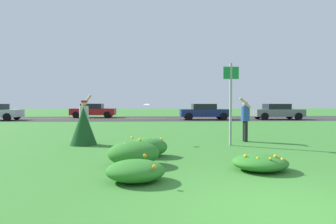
{
  "coord_description": "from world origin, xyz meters",
  "views": [
    {
      "loc": [
        -1.85,
        -3.9,
        1.55
      ],
      "look_at": [
        -1.28,
        7.5,
        1.18
      ],
      "focal_mm": 31.04,
      "sensor_mm": 36.0,
      "label": 1
    }
  ],
  "objects_px": {
    "frisbee_white": "(147,105)",
    "car_gray_rightmost": "(277,111)",
    "person_thrower_red_cap_gray_shirt": "(84,117)",
    "car_navy_center_right": "(205,112)",
    "person_catcher_blue_shirt": "(245,117)",
    "sign_post_near_path": "(231,96)",
    "car_red_center_left": "(93,111)"
  },
  "relations": [
    {
      "from": "person_catcher_blue_shirt",
      "to": "car_gray_rightmost",
      "type": "height_order",
      "value": "person_catcher_blue_shirt"
    },
    {
      "from": "car_red_center_left",
      "to": "car_navy_center_right",
      "type": "height_order",
      "value": "same"
    },
    {
      "from": "frisbee_white",
      "to": "sign_post_near_path",
      "type": "bearing_deg",
      "value": -13.27
    },
    {
      "from": "sign_post_near_path",
      "to": "car_gray_rightmost",
      "type": "xyz_separation_m",
      "value": [
        8.68,
        16.01,
        -1.04
      ]
    },
    {
      "from": "person_thrower_red_cap_gray_shirt",
      "to": "car_navy_center_right",
      "type": "distance_m",
      "value": 16.95
    },
    {
      "from": "person_catcher_blue_shirt",
      "to": "car_gray_rightmost",
      "type": "distance_m",
      "value": 16.9
    },
    {
      "from": "person_thrower_red_cap_gray_shirt",
      "to": "car_gray_rightmost",
      "type": "xyz_separation_m",
      "value": [
        14.08,
        15.31,
        -0.26
      ]
    },
    {
      "from": "frisbee_white",
      "to": "car_navy_center_right",
      "type": "xyz_separation_m",
      "value": [
        4.91,
        15.29,
        -0.73
      ]
    },
    {
      "from": "car_navy_center_right",
      "to": "car_red_center_left",
      "type": "bearing_deg",
      "value": 159.91
    },
    {
      "from": "person_thrower_red_cap_gray_shirt",
      "to": "car_gray_rightmost",
      "type": "bearing_deg",
      "value": 47.4
    },
    {
      "from": "frisbee_white",
      "to": "car_navy_center_right",
      "type": "relative_size",
      "value": 0.05
    },
    {
      "from": "car_navy_center_right",
      "to": "car_gray_rightmost",
      "type": "distance_m",
      "value": 6.81
    },
    {
      "from": "sign_post_near_path",
      "to": "person_catcher_blue_shirt",
      "type": "height_order",
      "value": "sign_post_near_path"
    },
    {
      "from": "sign_post_near_path",
      "to": "car_navy_center_right",
      "type": "xyz_separation_m",
      "value": [
        1.88,
        16.01,
        -1.04
      ]
    },
    {
      "from": "person_thrower_red_cap_gray_shirt",
      "to": "car_red_center_left",
      "type": "height_order",
      "value": "person_thrower_red_cap_gray_shirt"
    },
    {
      "from": "sign_post_near_path",
      "to": "person_catcher_blue_shirt",
      "type": "relative_size",
      "value": 1.68
    },
    {
      "from": "frisbee_white",
      "to": "car_gray_rightmost",
      "type": "height_order",
      "value": "frisbee_white"
    },
    {
      "from": "person_catcher_blue_shirt",
      "to": "car_red_center_left",
      "type": "distance_m",
      "value": 21.41
    },
    {
      "from": "frisbee_white",
      "to": "car_gray_rightmost",
      "type": "bearing_deg",
      "value": 52.52
    },
    {
      "from": "frisbee_white",
      "to": "car_gray_rightmost",
      "type": "distance_m",
      "value": 19.28
    },
    {
      "from": "sign_post_near_path",
      "to": "frisbee_white",
      "type": "relative_size",
      "value": 12.51
    },
    {
      "from": "sign_post_near_path",
      "to": "car_red_center_left",
      "type": "height_order",
      "value": "sign_post_near_path"
    },
    {
      "from": "person_catcher_blue_shirt",
      "to": "sign_post_near_path",
      "type": "bearing_deg",
      "value": -130.22
    },
    {
      "from": "person_thrower_red_cap_gray_shirt",
      "to": "car_gray_rightmost",
      "type": "relative_size",
      "value": 0.42
    },
    {
      "from": "person_thrower_red_cap_gray_shirt",
      "to": "person_catcher_blue_shirt",
      "type": "xyz_separation_m",
      "value": [
        6.26,
        0.33,
        -0.04
      ]
    },
    {
      "from": "sign_post_near_path",
      "to": "car_gray_rightmost",
      "type": "height_order",
      "value": "sign_post_near_path"
    },
    {
      "from": "sign_post_near_path",
      "to": "car_navy_center_right",
      "type": "bearing_deg",
      "value": 83.31
    },
    {
      "from": "person_catcher_blue_shirt",
      "to": "car_navy_center_right",
      "type": "distance_m",
      "value": 15.02
    },
    {
      "from": "person_thrower_red_cap_gray_shirt",
      "to": "frisbee_white",
      "type": "height_order",
      "value": "person_thrower_red_cap_gray_shirt"
    },
    {
      "from": "car_gray_rightmost",
      "to": "car_navy_center_right",
      "type": "bearing_deg",
      "value": 180.0
    },
    {
      "from": "sign_post_near_path",
      "to": "car_red_center_left",
      "type": "distance_m",
      "value": 21.98
    },
    {
      "from": "frisbee_white",
      "to": "car_navy_center_right",
      "type": "height_order",
      "value": "frisbee_white"
    }
  ]
}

